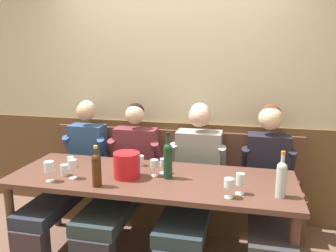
% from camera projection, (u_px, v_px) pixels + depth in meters
% --- Properties ---
extents(room_wall_back, '(6.80, 0.08, 2.80)m').
position_uv_depth(room_wall_back, '(175.00, 86.00, 3.60)').
color(room_wall_back, beige).
rests_on(room_wall_back, ground).
extents(wood_wainscot_panel, '(6.80, 0.03, 1.01)m').
position_uv_depth(wood_wainscot_panel, '(174.00, 168.00, 3.74)').
color(wood_wainscot_panel, brown).
rests_on(wood_wainscot_panel, ground).
extents(wall_bench, '(2.63, 0.42, 0.94)m').
position_uv_depth(wall_bench, '(169.00, 195.00, 3.59)').
color(wall_bench, brown).
rests_on(wall_bench, ground).
extents(dining_table, '(2.33, 0.82, 0.75)m').
position_uv_depth(dining_table, '(151.00, 185.00, 2.85)').
color(dining_table, brown).
rests_on(dining_table, ground).
extents(person_center_right_seat, '(0.47, 1.26, 1.25)m').
position_uv_depth(person_center_right_seat, '(72.00, 172.00, 3.35)').
color(person_center_right_seat, '#372A31').
rests_on(person_center_right_seat, ground).
extents(person_center_left_seat, '(0.54, 1.26, 1.24)m').
position_uv_depth(person_center_left_seat, '(124.00, 178.00, 3.22)').
color(person_center_left_seat, '#2A282E').
rests_on(person_center_left_seat, ground).
extents(person_right_seat, '(0.54, 1.28, 1.27)m').
position_uv_depth(person_right_seat, '(193.00, 180.00, 3.11)').
color(person_right_seat, '#272B31').
rests_on(person_right_seat, ground).
extents(person_left_seat, '(0.49, 1.27, 1.28)m').
position_uv_depth(person_left_seat, '(269.00, 184.00, 2.97)').
color(person_left_seat, '#2E362E').
rests_on(person_left_seat, ground).
extents(ice_bucket, '(0.22, 0.22, 0.21)m').
position_uv_depth(ice_bucket, '(127.00, 165.00, 2.79)').
color(ice_bucket, red).
rests_on(ice_bucket, dining_table).
extents(wine_bottle_amber_mid, '(0.07, 0.07, 0.32)m').
position_uv_depth(wine_bottle_amber_mid, '(97.00, 169.00, 2.60)').
color(wine_bottle_amber_mid, '#44230D').
rests_on(wine_bottle_amber_mid, dining_table).
extents(wine_bottle_green_tall, '(0.07, 0.07, 0.34)m').
position_uv_depth(wine_bottle_green_tall, '(281.00, 178.00, 2.41)').
color(wine_bottle_green_tall, '#B5C0BC').
rests_on(wine_bottle_green_tall, dining_table).
extents(wine_bottle_clear_water, '(0.07, 0.07, 0.38)m').
position_uv_depth(wine_bottle_clear_water, '(168.00, 159.00, 2.77)').
color(wine_bottle_clear_water, '#163B24').
rests_on(wine_bottle_clear_water, dining_table).
extents(wine_glass_mid_left, '(0.07, 0.07, 0.14)m').
position_uv_depth(wine_glass_mid_left, '(229.00, 184.00, 2.41)').
color(wine_glass_mid_left, silver).
rests_on(wine_glass_mid_left, dining_table).
extents(wine_glass_left_end, '(0.07, 0.07, 0.14)m').
position_uv_depth(wine_glass_left_end, '(154.00, 164.00, 2.82)').
color(wine_glass_left_end, silver).
rests_on(wine_glass_left_end, dining_table).
extents(wine_glass_near_bucket, '(0.06, 0.06, 0.15)m').
position_uv_depth(wine_glass_near_bucket, '(240.00, 181.00, 2.47)').
color(wine_glass_near_bucket, silver).
rests_on(wine_glass_near_bucket, dining_table).
extents(wine_glass_mid_right, '(0.07, 0.07, 0.16)m').
position_uv_depth(wine_glass_mid_right, '(72.00, 165.00, 2.77)').
color(wine_glass_mid_right, silver).
rests_on(wine_glass_mid_right, dining_table).
extents(wine_glass_by_bottle, '(0.07, 0.07, 0.13)m').
position_uv_depth(wine_glass_by_bottle, '(164.00, 164.00, 2.89)').
color(wine_glass_by_bottle, silver).
rests_on(wine_glass_by_bottle, dining_table).
extents(wine_glass_center_front, '(0.08, 0.08, 0.16)m').
position_uv_depth(wine_glass_center_front, '(49.00, 168.00, 2.71)').
color(wine_glass_center_front, silver).
rests_on(wine_glass_center_front, dining_table).
extents(water_tumbler_center, '(0.06, 0.06, 0.09)m').
position_uv_depth(water_tumbler_center, '(71.00, 162.00, 3.07)').
color(water_tumbler_center, silver).
rests_on(water_tumbler_center, dining_table).
extents(water_tumbler_left, '(0.07, 0.07, 0.09)m').
position_uv_depth(water_tumbler_left, '(64.00, 170.00, 2.85)').
color(water_tumbler_left, silver).
rests_on(water_tumbler_left, dining_table).
extents(water_tumbler_right, '(0.06, 0.06, 0.09)m').
position_uv_depth(water_tumbler_right, '(140.00, 161.00, 3.09)').
color(water_tumbler_right, silver).
rests_on(water_tumbler_right, dining_table).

